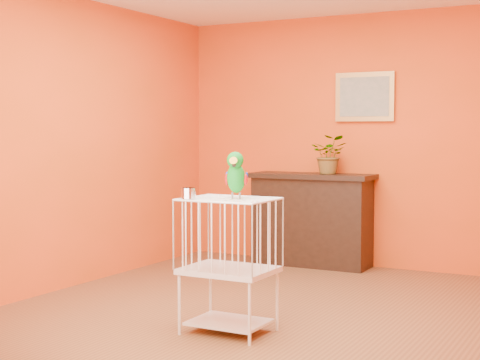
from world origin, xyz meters
The scene contains 8 objects.
ground centered at (0.00, 0.00, 0.00)m, with size 4.50×4.50×0.00m, color brown.
room_shell centered at (0.00, 0.00, 1.58)m, with size 4.50×4.50×4.50m.
console_cabinet centered at (-0.50, 2.02, 0.48)m, with size 1.29×0.47×0.96m.
potted_plant centered at (-0.30, 2.04, 1.12)m, with size 0.36×0.40×0.31m, color #26722D.
framed_picture centered at (0.00, 2.22, 1.75)m, with size 0.62×0.04×0.50m.
birdcage centered at (-0.01, -0.64, 0.49)m, with size 0.61×0.47×0.94m.
feed_cup centered at (-0.23, -0.82, 0.98)m, with size 0.10×0.10×0.07m, color silver.
parrot centered at (0.04, -0.63, 1.10)m, with size 0.18×0.29×0.33m.
Camera 1 is at (2.41, -5.04, 1.40)m, focal length 55.00 mm.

